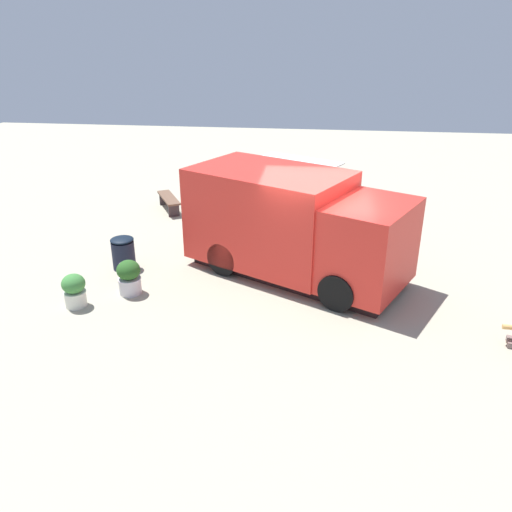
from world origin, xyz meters
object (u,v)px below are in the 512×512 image
Objects in this scene: food_truck at (294,227)px; planter_flowering_near at (74,290)px; planter_flowering_side at (129,277)px; trash_bin at (123,253)px; plaza_bench at (169,200)px.

food_truck is 7.53× the size of planter_flowering_near.
planter_flowering_side is at bearing 36.73° from planter_flowering_near.
planter_flowering_side is at bearing -156.85° from food_truck.
food_truck is 6.80× the size of trash_bin.
planter_flowering_near reaches higher than plaza_bench.
food_truck is 5.08m from planter_flowering_near.
plaza_bench is at bearing 135.56° from food_truck.
planter_flowering_near is at bearing -91.92° from plaza_bench.
planter_flowering_side is 0.49× the size of plaza_bench.
food_truck is at bearing 3.73° from trash_bin.
food_truck is 7.04× the size of planter_flowering_side.
plaza_bench is at bearing 91.77° from trash_bin.
plaza_bench is at bearing 97.35° from planter_flowering_side.
planter_flowering_side is 1.38m from trash_bin.
planter_flowering_near is at bearing -143.27° from planter_flowering_side.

